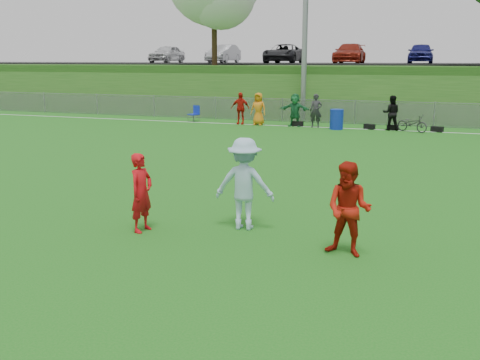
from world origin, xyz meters
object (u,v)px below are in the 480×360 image
at_px(player_red_center, 349,209).
at_px(recycling_bin, 337,119).
at_px(bicycle, 412,123).
at_px(player_blue, 244,184).
at_px(player_red_left, 141,193).

height_order(player_red_center, recycling_bin, player_red_center).
bearing_deg(bicycle, player_blue, -161.37).
relative_size(player_blue, recycling_bin, 1.90).
bearing_deg(recycling_bin, bicycle, 3.34).
bearing_deg(bicycle, player_red_center, -153.76).
xyz_separation_m(recycling_bin, bicycle, (3.58, 0.21, -0.09)).
relative_size(player_red_left, player_blue, 0.85).
height_order(player_red_left, player_blue, player_blue).
bearing_deg(bicycle, player_red_left, -166.83).
bearing_deg(player_red_left, player_red_center, -81.03).
height_order(player_blue, bicycle, player_blue).
relative_size(player_blue, bicycle, 1.21).
bearing_deg(recycling_bin, player_blue, -87.61).
distance_m(recycling_bin, bicycle, 3.59).
distance_m(player_red_center, recycling_bin, 17.70).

